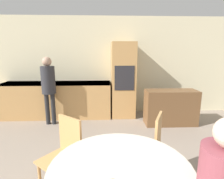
# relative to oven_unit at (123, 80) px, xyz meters

# --- Properties ---
(wall_back) EXTENTS (7.13, 0.05, 2.60)m
(wall_back) POSITION_rel_oven_unit_xyz_m (-0.37, 0.34, 0.34)
(wall_back) COLOR beige
(wall_back) RESTS_ON ground_plane
(kitchen_counter) EXTENTS (2.74, 0.60, 0.91)m
(kitchen_counter) POSITION_rel_oven_unit_xyz_m (-1.71, -0.01, -0.49)
(kitchen_counter) COLOR tan
(kitchen_counter) RESTS_ON ground_plane
(oven_unit) EXTENTS (0.60, 0.59, 1.92)m
(oven_unit) POSITION_rel_oven_unit_xyz_m (0.00, 0.00, 0.00)
(oven_unit) COLOR tan
(oven_unit) RESTS_ON ground_plane
(sideboard) EXTENTS (1.18, 0.45, 0.82)m
(sideboard) POSITION_rel_oven_unit_xyz_m (1.06, -0.61, -0.55)
(sideboard) COLOR brown
(sideboard) RESTS_ON ground_plane
(chair_far_left) EXTENTS (0.56, 0.56, 0.91)m
(chair_far_left) POSITION_rel_oven_unit_xyz_m (-0.96, -2.56, -0.45)
(chair_far_left) COLOR tan
(chair_far_left) RESTS_ON ground_plane
(chair_far_right) EXTENTS (0.53, 0.53, 0.91)m
(chair_far_right) POSITION_rel_oven_unit_xyz_m (0.10, -2.43, -0.45)
(chair_far_right) COLOR tan
(chair_far_right) RESTS_ON ground_plane
(person_standing) EXTENTS (0.31, 0.31, 1.57)m
(person_standing) POSITION_rel_oven_unit_xyz_m (-1.76, -0.50, 0.02)
(person_standing) COLOR #262628
(person_standing) RESTS_ON ground_plane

